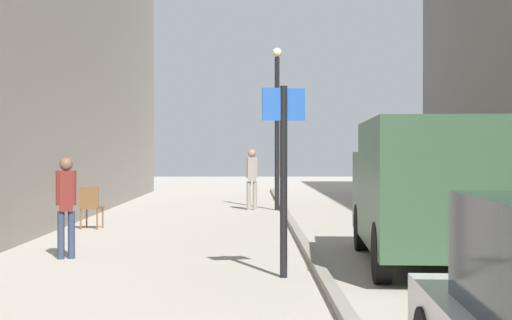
% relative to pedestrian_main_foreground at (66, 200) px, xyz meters
% --- Properties ---
extents(ground_plane, '(80.00, 80.00, 0.00)m').
position_rel_pedestrian_main_foreground_xyz_m(ground_plane, '(2.32, 1.48, -0.93)').
color(ground_plane, '#A8A093').
extents(kerb_strip, '(0.16, 40.00, 0.12)m').
position_rel_pedestrian_main_foreground_xyz_m(kerb_strip, '(3.90, 1.48, -0.87)').
color(kerb_strip, gray).
rests_on(kerb_strip, ground_plane).
extents(pedestrian_main_foreground, '(0.31, 0.22, 1.62)m').
position_rel_pedestrian_main_foreground_xyz_m(pedestrian_main_foreground, '(0.00, 0.00, 0.00)').
color(pedestrian_main_foreground, '#2D3851').
rests_on(pedestrian_main_foreground, ground_plane).
extents(pedestrian_far_crossing, '(0.35, 0.23, 1.79)m').
position_rel_pedestrian_main_foreground_xyz_m(pedestrian_far_crossing, '(2.99, 10.34, 0.10)').
color(pedestrian_far_crossing, gray).
rests_on(pedestrian_far_crossing, ground_plane).
extents(delivery_van, '(2.23, 5.04, 2.16)m').
position_rel_pedestrian_main_foreground_xyz_m(delivery_van, '(5.60, -0.77, 0.24)').
color(delivery_van, '#335138').
rests_on(delivery_van, ground_plane).
extents(street_sign_post, '(0.59, 0.17, 2.60)m').
position_rel_pedestrian_main_foreground_xyz_m(street_sign_post, '(3.39, -1.86, 0.61)').
color(street_sign_post, black).
rests_on(street_sign_post, ground_plane).
extents(lamp_post, '(0.28, 0.28, 4.76)m').
position_rel_pedestrian_main_foreground_xyz_m(lamp_post, '(3.73, 10.29, 1.79)').
color(lamp_post, black).
rests_on(lamp_post, ground_plane).
extents(cafe_chair_near_window, '(0.50, 0.50, 0.94)m').
position_rel_pedestrian_main_foreground_xyz_m(cafe_chair_near_window, '(-0.60, 4.78, -0.39)').
color(cafe_chair_near_window, brown).
rests_on(cafe_chair_near_window, ground_plane).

